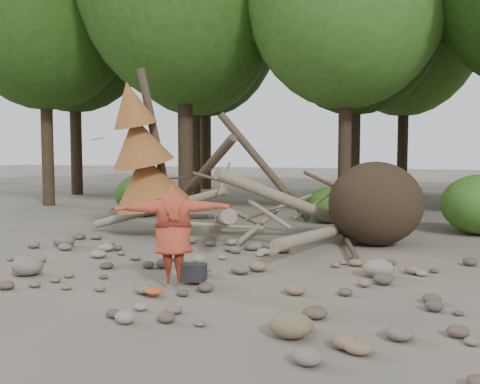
% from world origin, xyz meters
% --- Properties ---
extents(ground, '(120.00, 120.00, 0.00)m').
position_xyz_m(ground, '(0.00, 0.00, 0.00)').
color(ground, '#514C44').
rests_on(ground, ground).
extents(deadfall_pile, '(8.55, 5.24, 3.30)m').
position_xyz_m(deadfall_pile, '(2.02, 4.24, 0.95)').
color(deadfall_pile, '#332619').
rests_on(deadfall_pile, ground).
extents(dead_conifer, '(2.06, 2.16, 4.35)m').
position_xyz_m(dead_conifer, '(-3.12, 3.37, 2.11)').
color(dead_conifer, '#4C3F30').
rests_on(dead_conifer, ground).
extents(bush_left, '(1.80, 1.80, 1.44)m').
position_xyz_m(bush_left, '(-5.50, 7.20, 0.72)').
color(bush_left, '#274F15').
rests_on(bush_left, ground).
extents(bush_mid, '(1.40, 1.40, 1.12)m').
position_xyz_m(bush_mid, '(0.80, 7.80, 0.56)').
color(bush_mid, '#34641D').
rests_on(bush_mid, ground).
extents(bush_right, '(2.00, 2.00, 1.60)m').
position_xyz_m(bush_right, '(5.00, 7.00, 0.80)').
color(bush_right, '#407725').
rests_on(bush_right, ground).
extents(frisbee_thrower, '(2.89, 1.41, 2.40)m').
position_xyz_m(frisbee_thrower, '(0.03, -0.89, 0.88)').
color(frisbee_thrower, '#9F3824').
rests_on(frisbee_thrower, ground).
extents(backpack, '(0.47, 0.36, 0.28)m').
position_xyz_m(backpack, '(0.23, -0.56, 0.14)').
color(backpack, black).
rests_on(backpack, ground).
extents(cloth_green, '(0.38, 0.32, 0.14)m').
position_xyz_m(cloth_green, '(0.10, 0.03, 0.07)').
color(cloth_green, '#2C6E2C').
rests_on(cloth_green, ground).
extents(cloth_orange, '(0.29, 0.24, 0.11)m').
position_xyz_m(cloth_orange, '(0.03, -1.53, 0.05)').
color(cloth_orange, '#B5451F').
rests_on(cloth_orange, ground).
extents(boulder_front_left, '(0.58, 0.52, 0.35)m').
position_xyz_m(boulder_front_left, '(-2.82, -1.06, 0.17)').
color(boulder_front_left, slate).
rests_on(boulder_front_left, ground).
extents(boulder_front_right, '(0.53, 0.47, 0.32)m').
position_xyz_m(boulder_front_right, '(2.45, -2.46, 0.16)').
color(boulder_front_right, brown).
rests_on(boulder_front_right, ground).
extents(boulder_mid_right, '(0.55, 0.50, 0.33)m').
position_xyz_m(boulder_mid_right, '(3.06, 1.03, 0.17)').
color(boulder_mid_right, gray).
rests_on(boulder_mid_right, ground).
extents(boulder_mid_left, '(0.52, 0.47, 0.31)m').
position_xyz_m(boulder_mid_left, '(-4.07, 1.46, 0.16)').
color(boulder_mid_left, '#615A52').
rests_on(boulder_mid_left, ground).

